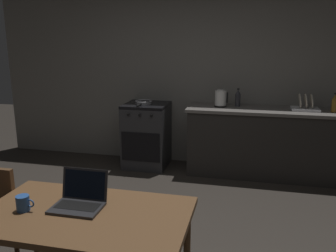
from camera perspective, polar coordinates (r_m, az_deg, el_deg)
ground_plane at (r=3.30m, az=-4.70°, el=-19.19°), size 12.00×12.00×0.00m
back_wall at (r=5.12m, az=6.67°, el=9.01°), size 6.40×0.10×2.75m
kitchen_counter at (r=4.92m, az=15.81°, el=-2.52°), size 2.16×0.64×0.91m
stove_oven at (r=5.11m, az=-3.44°, el=-1.44°), size 0.60×0.62×0.91m
dining_table at (r=2.40m, az=-13.10°, el=-14.93°), size 1.32×0.78×0.73m
laptop at (r=2.43m, az=-14.02°, el=-11.44°), size 0.32×0.27×0.22m
electric_kettle at (r=4.80m, az=8.43°, el=4.37°), size 0.18×0.16×0.23m
bottle at (r=4.85m, az=25.17°, el=3.34°), size 0.07×0.07×0.24m
frying_pan at (r=4.99m, az=-4.00°, el=3.84°), size 0.24×0.41×0.05m
coffee_mug at (r=2.48m, az=-22.20°, el=-11.40°), size 0.12×0.08×0.10m
dish_rack at (r=4.85m, az=21.14°, el=2.93°), size 0.34×0.26×0.21m
bottle_b at (r=4.87m, az=11.14°, el=4.44°), size 0.07×0.07×0.24m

